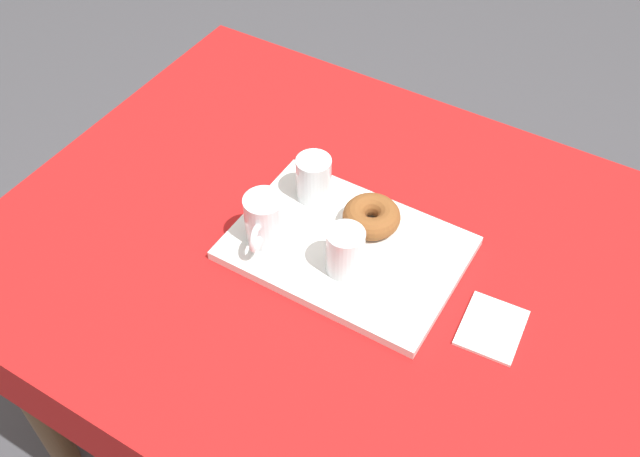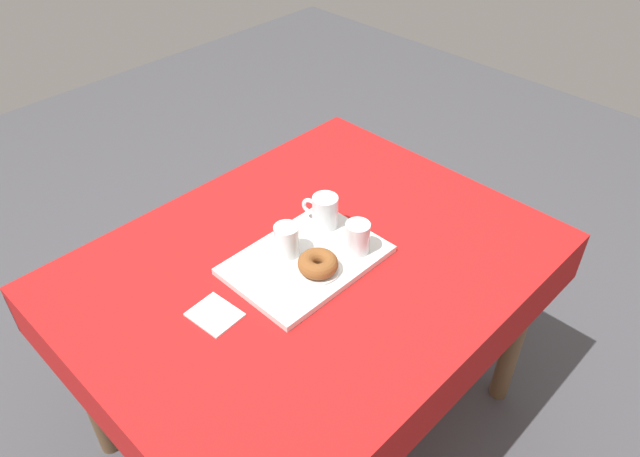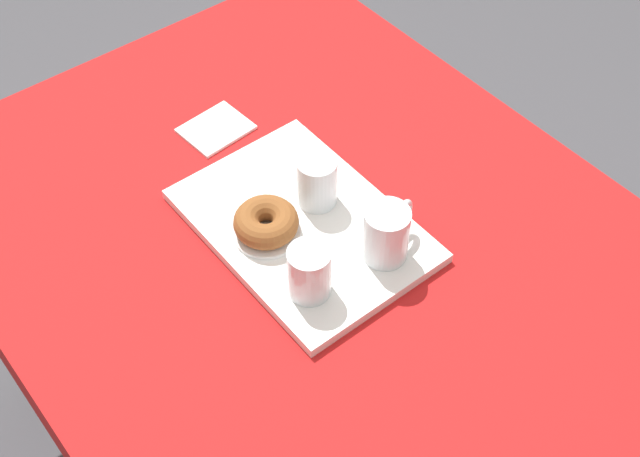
# 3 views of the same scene
# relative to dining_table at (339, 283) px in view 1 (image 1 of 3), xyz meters

# --- Properties ---
(ground_plane) EXTENTS (6.00, 6.00, 0.00)m
(ground_plane) POSITION_rel_dining_table_xyz_m (0.00, 0.00, -0.65)
(ground_plane) COLOR #47474C
(dining_table) EXTENTS (1.29, 1.01, 0.75)m
(dining_table) POSITION_rel_dining_table_xyz_m (0.00, 0.00, 0.00)
(dining_table) COLOR red
(dining_table) RESTS_ON ground
(serving_tray) EXTENTS (0.42, 0.29, 0.02)m
(serving_tray) POSITION_rel_dining_table_xyz_m (0.01, 0.00, 0.11)
(serving_tray) COLOR white
(serving_tray) RESTS_ON dining_table
(tea_mug_left) EXTENTS (0.07, 0.11, 0.10)m
(tea_mug_left) POSITION_rel_dining_table_xyz_m (-0.12, -0.06, 0.17)
(tea_mug_left) COLOR white
(tea_mug_left) RESTS_ON serving_tray
(water_glass_near) EXTENTS (0.07, 0.07, 0.09)m
(water_glass_near) POSITION_rel_dining_table_xyz_m (-0.10, 0.08, 0.17)
(water_glass_near) COLOR white
(water_glass_near) RESTS_ON serving_tray
(water_glass_far) EXTENTS (0.07, 0.07, 0.09)m
(water_glass_far) POSITION_rel_dining_table_xyz_m (0.04, -0.05, 0.17)
(water_glass_far) COLOR white
(water_glass_far) RESTS_ON serving_tray
(donut_plate_left) EXTENTS (0.11, 0.11, 0.01)m
(donut_plate_left) POSITION_rel_dining_table_xyz_m (0.03, 0.06, 0.13)
(donut_plate_left) COLOR white
(donut_plate_left) RESTS_ON serving_tray
(sugar_donut_left) EXTENTS (0.11, 0.11, 0.04)m
(sugar_donut_left) POSITION_rel_dining_table_xyz_m (0.03, 0.06, 0.15)
(sugar_donut_left) COLOR brown
(sugar_donut_left) RESTS_ON donut_plate_left
(paper_napkin) EXTENTS (0.11, 0.13, 0.01)m
(paper_napkin) POSITION_rel_dining_table_xyz_m (0.31, -0.02, 0.11)
(paper_napkin) COLOR white
(paper_napkin) RESTS_ON dining_table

